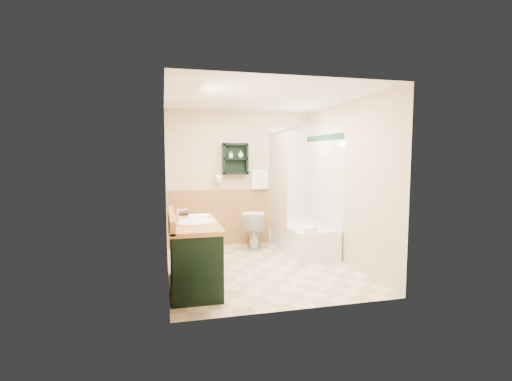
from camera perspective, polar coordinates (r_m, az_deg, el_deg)
The scene contains 25 objects.
floor at distance 5.45m, azimuth 0.76°, elevation -11.77°, with size 3.00×3.00×0.00m, color beige.
back_wall at distance 6.70m, azimuth -2.53°, elevation 1.92°, with size 2.60×0.04×2.40m, color beige.
left_wall at distance 5.05m, azimuth -13.86°, elevation 0.60°, with size 0.04×3.00×2.40m, color beige.
right_wall at distance 5.70m, azimuth 13.73°, elevation 1.14°, with size 0.04×3.00×2.40m, color beige.
ceiling at distance 5.26m, azimuth 0.80°, elevation 14.27°, with size 2.60×3.00×0.04m, color white.
wainscot_left at distance 5.15m, azimuth -13.29°, elevation -7.17°, with size 2.98×2.98×1.00m, color tan, non-canonical shape.
wainscot_back at distance 6.74m, azimuth -2.45°, elevation -4.04°, with size 2.58×2.58×1.00m, color tan, non-canonical shape.
mirror_frame at distance 4.48m, azimuth -13.29°, elevation 3.85°, with size 1.30×1.30×1.00m, color #956230, non-canonical shape.
mirror_glass at distance 4.48m, azimuth -13.23°, elevation 3.86°, with size 1.20×1.20×0.90m, color white, non-canonical shape.
tile_right at distance 6.37m, azimuth 10.24°, elevation 0.30°, with size 1.50×1.50×2.10m, color white, non-canonical shape.
tile_back at distance 6.94m, azimuth 5.87°, elevation 0.78°, with size 0.95×0.95×2.10m, color white, non-canonical shape.
tile_accent at distance 6.34m, azimuth 10.29°, elevation 7.97°, with size 1.50×1.50×0.10m, color #124027, non-canonical shape.
wall_shelf at distance 6.55m, azimuth -3.20°, elevation 4.90°, with size 0.45×0.15×0.55m, color black.
hair_dryer at distance 6.54m, azimuth -5.81°, elevation 1.81°, with size 0.10×0.24×0.18m, color white, non-canonical shape.
towel_bar at distance 6.70m, azimuth 0.52°, elevation 3.21°, with size 0.40×0.06×0.40m, color white, non-canonical shape.
curtain_rod at distance 6.08m, azimuth 3.86°, elevation 9.09°, with size 0.03×0.03×1.60m, color silver.
shower_curtain at distance 6.26m, azimuth 3.32°, elevation 1.21°, with size 1.05×1.05×1.70m, color beige, non-canonical shape.
vanity at distance 4.64m, azimuth -9.54°, elevation -9.74°, with size 0.59×1.27×0.80m, color black.
bathtub at distance 6.36m, azimuth 7.17°, elevation -7.14°, with size 0.69×1.50×0.46m, color white.
toilet at distance 6.45m, azimuth -0.39°, elevation -5.99°, with size 0.38×0.68×0.66m, color white.
counter_towel at distance 4.84m, azimuth -8.71°, elevation -3.98°, with size 0.26×0.21×0.04m, color white.
vanity_book at distance 5.16m, azimuth -12.02°, elevation -2.46°, with size 0.16×0.02×0.22m, color black.
tub_towel at distance 5.66m, azimuth 8.13°, elevation -5.97°, with size 0.21×0.18×0.07m, color white.
soap_bottle_a at distance 6.53m, azimuth -3.94°, elevation 5.27°, with size 0.05×0.12×0.05m, color white.
soap_bottle_b at distance 6.57m, azimuth -2.38°, elevation 5.47°, with size 0.10×0.13×0.10m, color white.
Camera 1 is at (-1.32, -5.03, 1.62)m, focal length 26.00 mm.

